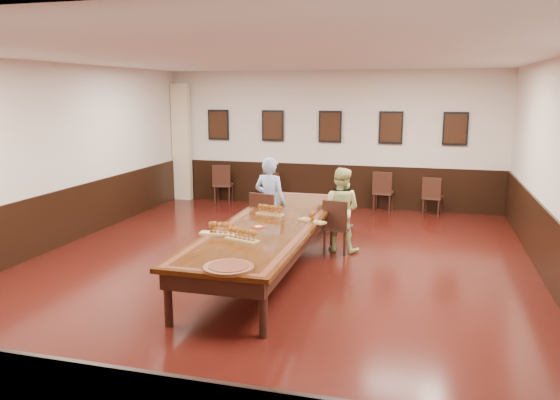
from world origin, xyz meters
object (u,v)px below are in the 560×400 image
(spare_chair_d, at_px, (433,196))
(conference_table, at_px, (271,231))
(chair_woman, at_px, (338,226))
(carved_platter, at_px, (229,267))
(person_man, at_px, (270,202))
(spare_chair_a, at_px, (223,183))
(chair_man, at_px, (267,220))
(person_woman, at_px, (340,210))
(spare_chair_b, at_px, (272,189))
(spare_chair_c, at_px, (383,191))

(spare_chair_d, distance_m, conference_table, 5.17)
(chair_woman, height_order, carved_platter, chair_woman)
(spare_chair_d, bearing_deg, person_man, 61.61)
(spare_chair_a, bearing_deg, carved_platter, 103.02)
(chair_man, relative_size, person_man, 0.63)
(chair_man, distance_m, person_woman, 1.29)
(person_man, bearing_deg, chair_man, 90.00)
(chair_woman, xyz_separation_m, carved_platter, (-0.67, -3.49, 0.31))
(spare_chair_a, bearing_deg, chair_man, 113.17)
(chair_man, bearing_deg, chair_woman, -167.62)
(spare_chair_b, height_order, conference_table, spare_chair_b)
(conference_table, relative_size, carved_platter, 7.26)
(chair_woman, distance_m, spare_chair_c, 3.56)
(chair_man, relative_size, conference_table, 0.20)
(chair_man, distance_m, spare_chair_a, 4.18)
(spare_chair_c, distance_m, conference_table, 4.91)
(spare_chair_c, height_order, spare_chair_d, spare_chair_c)
(person_man, distance_m, carved_platter, 3.60)
(spare_chair_b, bearing_deg, spare_chair_d, 178.38)
(spare_chair_b, relative_size, spare_chair_d, 0.97)
(person_man, height_order, carved_platter, person_man)
(chair_woman, relative_size, conference_table, 0.19)
(chair_man, distance_m, conference_table, 1.24)
(spare_chair_c, height_order, person_man, person_man)
(person_man, relative_size, carved_platter, 2.31)
(spare_chair_b, bearing_deg, person_woman, 121.23)
(chair_woman, distance_m, spare_chair_a, 4.92)
(spare_chair_a, height_order, spare_chair_b, spare_chair_a)
(chair_man, distance_m, carved_platter, 3.51)
(chair_woman, xyz_separation_m, spare_chair_d, (1.57, 3.37, -0.03))
(person_man, bearing_deg, chair_woman, -172.47)
(chair_man, xyz_separation_m, spare_chair_a, (-2.20, 3.55, -0.02))
(spare_chair_d, bearing_deg, chair_woman, 76.85)
(spare_chair_b, bearing_deg, conference_table, 103.53)
(conference_table, xyz_separation_m, carved_platter, (0.16, -2.28, 0.16))
(spare_chair_d, relative_size, person_woman, 0.60)
(person_man, bearing_deg, spare_chair_d, -119.79)
(chair_woman, bearing_deg, spare_chair_c, -88.72)
(spare_chair_c, xyz_separation_m, person_man, (-1.70, -3.47, 0.33))
(person_woman, bearing_deg, spare_chair_d, -106.55)
(chair_woman, height_order, person_man, person_man)
(spare_chair_a, distance_m, carved_platter, 7.53)
(chair_woman, distance_m, spare_chair_d, 3.71)
(chair_man, relative_size, chair_woman, 1.08)
(spare_chair_a, bearing_deg, person_man, 114.17)
(person_man, bearing_deg, carved_platter, 109.34)
(spare_chair_a, xyz_separation_m, conference_table, (2.61, -4.71, 0.14))
(person_woman, relative_size, carved_platter, 2.10)
(spare_chair_a, xyz_separation_m, spare_chair_b, (1.32, -0.19, -0.05))
(spare_chair_a, height_order, spare_chair_d, spare_chair_a)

